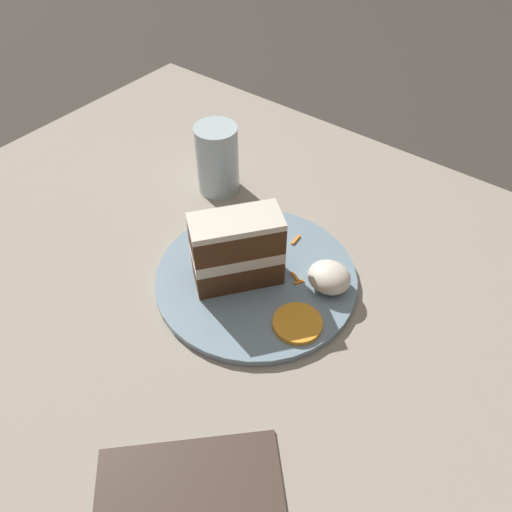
% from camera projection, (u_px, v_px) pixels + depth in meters
% --- Properties ---
extents(ground_plane, '(6.00, 6.00, 0.00)m').
position_uv_depth(ground_plane, '(207.00, 295.00, 0.70)').
color(ground_plane, '#38332D').
rests_on(ground_plane, ground).
extents(dining_table, '(1.04, 0.92, 0.02)m').
position_uv_depth(dining_table, '(206.00, 290.00, 0.69)').
color(dining_table, gray).
rests_on(dining_table, ground).
extents(plate, '(0.28, 0.28, 0.01)m').
position_uv_depth(plate, '(256.00, 278.00, 0.68)').
color(plate, gray).
rests_on(plate, dining_table).
extents(cake_slice, '(0.11, 0.12, 0.11)m').
position_uv_depth(cake_slice, '(237.00, 250.00, 0.64)').
color(cake_slice, '#4C2D19').
rests_on(cake_slice, plate).
extents(cream_dollop, '(0.06, 0.05, 0.04)m').
position_uv_depth(cream_dollop, '(329.00, 277.00, 0.65)').
color(cream_dollop, silver).
rests_on(cream_dollop, plate).
extents(orange_garnish, '(0.06, 0.06, 0.01)m').
position_uv_depth(orange_garnish, '(297.00, 323.00, 0.62)').
color(orange_garnish, orange).
rests_on(orange_garnish, plate).
extents(carrot_shreds_scatter, '(0.11, 0.08, 0.00)m').
position_uv_depth(carrot_shreds_scatter, '(287.00, 250.00, 0.71)').
color(carrot_shreds_scatter, orange).
rests_on(carrot_shreds_scatter, plate).
extents(drinking_glass, '(0.07, 0.07, 0.11)m').
position_uv_depth(drinking_glass, '(218.00, 163.00, 0.80)').
color(drinking_glass, silver).
rests_on(drinking_glass, dining_table).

